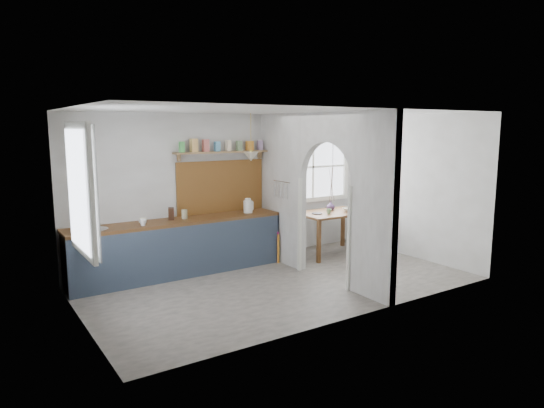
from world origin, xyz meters
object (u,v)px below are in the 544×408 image
dining_table (332,233)px  chair_right (364,225)px  vase (331,206)px  kettle (248,206)px  chair_left (290,238)px

dining_table → chair_right: (0.92, 0.08, 0.03)m
dining_table → vase: vase is taller
dining_table → vase: size_ratio=7.64×
vase → chair_right: bearing=-7.5°
vase → kettle: bearing=175.5°
dining_table → chair_left: (-0.92, 0.05, 0.02)m
chair_right → vase: vase is taller
dining_table → chair_right: chair_right is taller
dining_table → kettle: 1.77m
kettle → chair_left: bearing=-13.7°
chair_right → kettle: 2.63m
chair_right → kettle: size_ratio=3.44×
chair_left → chair_right: (1.84, 0.03, 0.02)m
kettle → dining_table: bearing=-4.0°
chair_left → kettle: bearing=-109.5°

